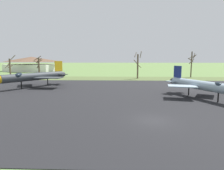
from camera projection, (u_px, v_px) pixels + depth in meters
ground_plane at (153, 121)px, 19.66m from camera, size 600.00×600.00×0.00m
asphalt_apron at (140, 95)px, 33.20m from camera, size 99.74×45.59×0.05m
grass_verge_strip at (130, 78)px, 61.70m from camera, size 159.74×12.00×0.06m
jet_fighter_front_left at (33, 76)px, 41.99m from camera, size 12.50×16.06×5.86m
jet_fighter_front_right at (205, 86)px, 29.82m from camera, size 9.95×14.99×5.11m
bare_tree_far_left at (10, 67)px, 67.22m from camera, size 3.39×2.52×7.80m
bare_tree_left_of_center at (39, 66)px, 67.60m from camera, size 2.81×3.37×7.51m
bare_tree_center at (138, 65)px, 60.86m from camera, size 2.51×2.49×8.77m
bare_tree_right_of_center at (192, 63)px, 64.81m from camera, size 3.08×3.09×8.86m
visitor_building at (32, 64)px, 97.53m from camera, size 27.02×18.06×7.46m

